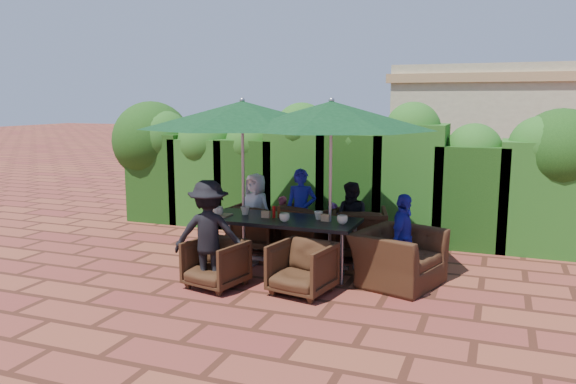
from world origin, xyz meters
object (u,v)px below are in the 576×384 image
(chair_far_left, at_px, (258,224))
(dining_table, at_px, (281,224))
(chair_far_mid, at_px, (310,226))
(chair_end_right, at_px, (398,249))
(umbrella_left, at_px, (242,115))
(umbrella_right, at_px, (331,116))
(chair_far_right, at_px, (359,230))
(chair_near_left, at_px, (216,261))
(chair_near_right, at_px, (302,266))

(chair_far_left, bearing_deg, dining_table, 131.96)
(dining_table, distance_m, chair_far_left, 1.26)
(chair_far_mid, distance_m, chair_end_right, 1.91)
(umbrella_left, bearing_deg, umbrella_right, 0.50)
(chair_far_mid, bearing_deg, chair_far_right, -156.07)
(dining_table, distance_m, umbrella_left, 1.66)
(dining_table, distance_m, chair_end_right, 1.70)
(umbrella_left, height_order, umbrella_right, same)
(chair_far_right, distance_m, chair_end_right, 1.37)
(umbrella_right, height_order, chair_end_right, umbrella_right)
(dining_table, bearing_deg, chair_near_left, -116.17)
(umbrella_right, xyz_separation_m, chair_near_right, (-0.08, -0.94, -1.85))
(dining_table, xyz_separation_m, chair_end_right, (1.69, -0.06, -0.19))
(chair_near_left, xyz_separation_m, chair_end_right, (2.20, 0.98, 0.14))
(dining_table, bearing_deg, umbrella_right, 5.73)
(chair_far_right, relative_size, chair_end_right, 0.77)
(dining_table, xyz_separation_m, chair_far_mid, (0.10, 0.99, -0.24))
(chair_far_right, height_order, chair_near_left, chair_far_right)
(umbrella_left, height_order, chair_end_right, umbrella_left)
(umbrella_right, bearing_deg, dining_table, -174.27)
(umbrella_left, xyz_separation_m, chair_far_left, (-0.16, 0.88, -1.81))
(chair_far_right, bearing_deg, umbrella_left, 18.90)
(dining_table, relative_size, chair_far_mid, 2.55)
(chair_near_left, bearing_deg, umbrella_left, 108.20)
(chair_far_right, bearing_deg, chair_far_left, -10.68)
(chair_far_left, bearing_deg, chair_near_right, 130.09)
(chair_far_right, relative_size, chair_near_left, 1.22)
(chair_far_left, bearing_deg, chair_near_left, 100.11)
(umbrella_left, relative_size, chair_end_right, 2.73)
(umbrella_right, bearing_deg, umbrella_left, -179.50)
(umbrella_right, xyz_separation_m, chair_far_mid, (-0.61, 0.92, -1.78))
(chair_far_right, bearing_deg, chair_far_mid, -10.04)
(chair_far_mid, relative_size, chair_near_left, 1.24)
(dining_table, height_order, umbrella_left, umbrella_left)
(dining_table, distance_m, chair_near_right, 1.12)
(dining_table, height_order, chair_far_right, chair_far_right)
(umbrella_right, bearing_deg, chair_far_left, 149.64)
(chair_far_mid, height_order, chair_near_left, chair_far_mid)
(umbrella_right, bearing_deg, chair_near_right, -94.84)
(umbrella_right, relative_size, chair_far_left, 3.50)
(umbrella_right, relative_size, chair_far_right, 3.34)
(chair_end_right, bearing_deg, umbrella_left, 104.79)
(umbrella_left, relative_size, chair_far_left, 3.71)
(chair_far_mid, relative_size, chair_end_right, 0.78)
(umbrella_left, distance_m, chair_far_mid, 2.14)
(umbrella_left, xyz_separation_m, chair_far_right, (1.51, 0.99, -1.79))
(chair_far_mid, xyz_separation_m, chair_near_left, (-0.61, -2.03, -0.08))
(chair_near_left, bearing_deg, umbrella_right, 54.77)
(dining_table, relative_size, umbrella_right, 0.78)
(chair_far_left, distance_m, chair_far_right, 1.68)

